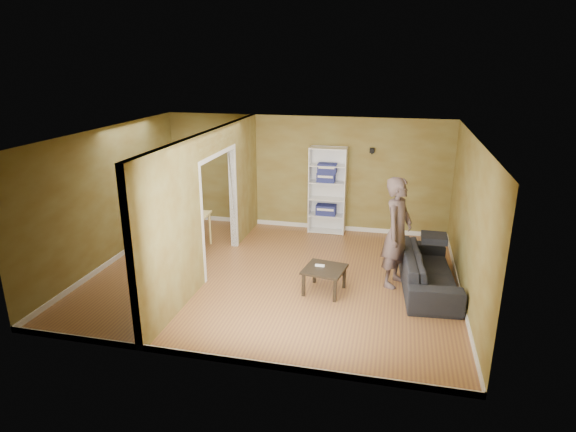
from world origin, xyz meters
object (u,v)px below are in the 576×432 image
Objects in this scene: chair_left at (145,224)px; sofa at (429,265)px; bookshelf at (328,190)px; coffee_table at (324,272)px; person at (398,223)px; dining_table at (179,218)px; chair_far at (192,218)px; chair_near at (173,237)px.

sofa is at bearing 78.77° from chair_left.
bookshelf is 3.14m from coffee_table.
dining_table is at bearing 100.86° from person.
dining_table is at bearing 86.66° from chair_left.
coffee_table is 0.69× the size of chair_far.
bookshelf is at bearing 97.73° from coffee_table.
bookshelf is 4.06m from chair_left.
person is 1.16× the size of bookshelf.
bookshelf is (-2.13, 2.47, 0.56)m from sofa.
chair_far reaches higher than sofa.
chair_near is (0.12, -0.53, -0.20)m from dining_table.
person is 2.39× the size of chair_far.
chair_left is (-5.19, 0.70, -0.65)m from person.
dining_table is (-4.40, 0.71, -0.47)m from person.
chair_far is (-4.94, 1.30, 0.05)m from sofa.
chair_far is (-3.22, 1.87, 0.10)m from coffee_table.
chair_left is 1.01× the size of chair_far.
dining_table is at bearing -148.20° from bookshelf.
bookshelf is at bearing 31.80° from dining_table.
dining_table is 0.81m from chair_left.
chair_left is (-4.03, 1.28, 0.11)m from coffee_table.
chair_far reaches higher than coffee_table.
sofa is 5.10m from chair_far.
person is 4.48m from dining_table.
person is at bearing 85.14° from sofa.
chair_near is (-4.28, 0.18, -0.68)m from person.
chair_near is (-4.85, 0.19, 0.03)m from sofa.
person is 4.34m from chair_near.
sofa is at bearing -8.21° from dining_table.
chair_left reaches higher than sofa.
bookshelf is (-1.57, 2.47, -0.16)m from person.
dining_table is (-2.83, -1.76, -0.32)m from bookshelf.
dining_table is 0.61m from chair_far.
sofa is 3.31m from bookshelf.
person reaches higher than chair_near.
person reaches higher than chair_far.
dining_table is 1.23× the size of chair_left.
sofa is 2.43× the size of chair_near.
sofa is at bearing -70.28° from person.
person is at bearing 18.09° from chair_near.
bookshelf reaches higher than coffee_table.
chair_near is at bearing -77.44° from dining_table.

